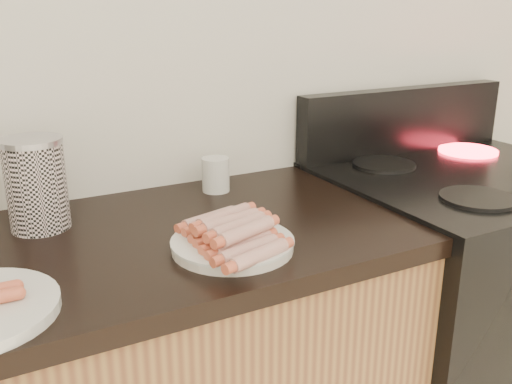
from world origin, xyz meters
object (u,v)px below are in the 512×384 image
canister (36,184)px  mug (216,175)px  stove (454,317)px  main_plate (233,246)px

canister → mug: (0.43, 0.05, -0.06)m
canister → mug: bearing=7.1°
stove → main_plate: 0.93m
mug → canister: bearing=-172.9°
main_plate → mug: size_ratio=2.73×
main_plate → mug: 0.37m
main_plate → mug: (0.12, 0.35, 0.04)m
main_plate → canister: canister is taller
stove → main_plate: bearing=-170.8°
stove → main_plate: (-0.80, -0.13, 0.45)m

